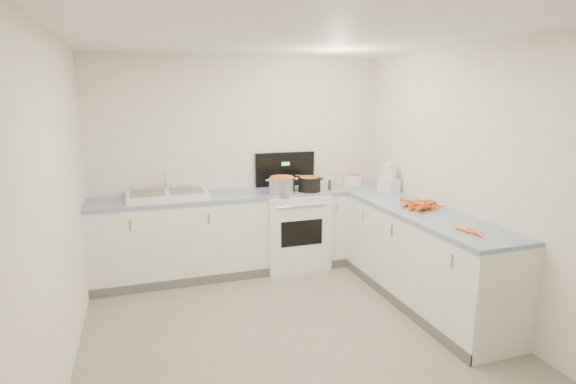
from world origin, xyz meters
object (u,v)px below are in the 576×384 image
object	(u,v)px
mixing_bowl	(353,180)
extract_bottle	(330,186)
stove	(292,227)
sink	(167,195)
steel_pot	(282,186)
black_pot	(309,185)
food_processor	(389,179)
spice_jar	(339,187)

from	to	relation	value
mixing_bowl	extract_bottle	distance (m)	0.49
stove	extract_bottle	distance (m)	0.68
sink	steel_pot	xyz separation A→B (m)	(1.27, -0.18, 0.05)
stove	sink	xyz separation A→B (m)	(-1.45, 0.02, 0.50)
black_pot	extract_bottle	bearing A→B (deg)	0.05
steel_pot	food_processor	bearing A→B (deg)	-12.48
stove	mixing_bowl	world-z (taller)	stove
mixing_bowl	black_pot	bearing A→B (deg)	-160.23
sink	black_pot	xyz separation A→B (m)	(1.62, -0.15, 0.04)
stove	extract_bottle	xyz separation A→B (m)	(0.43, -0.13, 0.51)
extract_bottle	food_processor	world-z (taller)	food_processor
sink	spice_jar	xyz separation A→B (m)	(1.97, -0.21, 0.00)
spice_jar	food_processor	distance (m)	0.59
sink	food_processor	world-z (taller)	food_processor
stove	black_pot	bearing A→B (deg)	-37.84
black_pot	mixing_bowl	bearing A→B (deg)	19.77
sink	food_processor	distance (m)	2.54
sink	spice_jar	size ratio (longest dim) A/B	10.18
black_pot	mixing_bowl	world-z (taller)	black_pot
sink	extract_bottle	distance (m)	1.88
stove	spice_jar	size ratio (longest dim) A/B	16.10
spice_jar	black_pot	bearing A→B (deg)	169.20
mixing_bowl	spice_jar	xyz separation A→B (m)	(-0.33, -0.31, -0.02)
mixing_bowl	extract_bottle	size ratio (longest dim) A/B	2.59
black_pot	extract_bottle	distance (m)	0.26
sink	black_pot	distance (m)	1.62
steel_pot	mixing_bowl	world-z (taller)	steel_pot
stove	steel_pot	world-z (taller)	stove
stove	extract_bottle	bearing A→B (deg)	-16.94
extract_bottle	food_processor	distance (m)	0.70
black_pot	food_processor	size ratio (longest dim) A/B	0.75
sink	spice_jar	bearing A→B (deg)	-6.18
sink	spice_jar	world-z (taller)	sink
mixing_bowl	spice_jar	bearing A→B (deg)	-136.32
spice_jar	food_processor	bearing A→B (deg)	-24.51
sink	spice_jar	distance (m)	1.99
mixing_bowl	extract_bottle	xyz separation A→B (m)	(-0.43, -0.25, -0.01)
black_pot	mixing_bowl	distance (m)	0.73
steel_pot	stove	bearing A→B (deg)	42.16
black_pot	mixing_bowl	size ratio (longest dim) A/B	1.05
steel_pot	extract_bottle	size ratio (longest dim) A/B	3.08
spice_jar	food_processor	size ratio (longest dim) A/B	0.24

